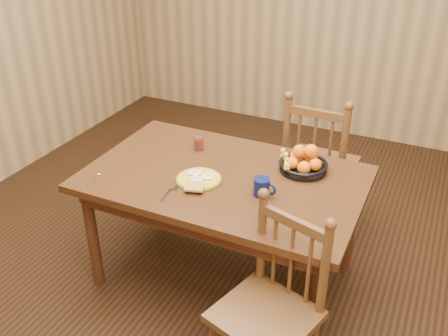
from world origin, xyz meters
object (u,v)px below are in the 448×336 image
at_px(breakfast_plate, 199,179).
at_px(dining_table, 224,188).
at_px(coffee_mug, 262,187).
at_px(fruit_bowl, 303,163).
at_px(chair_far, 318,165).
at_px(chair_near, 270,308).

bearing_deg(breakfast_plate, dining_table, 48.37).
relative_size(coffee_mug, fruit_bowl, 0.41).
distance_m(dining_table, chair_far, 0.88).
xyz_separation_m(chair_far, chair_near, (0.17, -1.39, -0.04)).
relative_size(dining_table, coffee_mug, 11.96).
bearing_deg(dining_table, chair_near, -48.87).
height_order(coffee_mug, fruit_bowl, fruit_bowl).
xyz_separation_m(chair_near, fruit_bowl, (-0.14, 0.86, 0.33)).
bearing_deg(chair_far, dining_table, 67.10).
relative_size(chair_near, fruit_bowl, 2.99).
distance_m(dining_table, breakfast_plate, 0.19).
relative_size(chair_far, chair_near, 1.09).
height_order(chair_far, coffee_mug, chair_far).
bearing_deg(coffee_mug, dining_table, 159.86).
relative_size(dining_table, breakfast_plate, 5.33).
xyz_separation_m(chair_near, breakfast_plate, (-0.63, 0.49, 0.29)).
xyz_separation_m(breakfast_plate, fruit_bowl, (0.50, 0.37, 0.04)).
xyz_separation_m(dining_table, coffee_mug, (0.28, -0.10, 0.14)).
bearing_deg(coffee_mug, chair_near, -63.49).
height_order(chair_far, fruit_bowl, chair_far).
height_order(breakfast_plate, coffee_mug, coffee_mug).
bearing_deg(chair_far, chair_near, 98.75).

